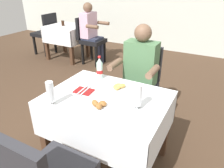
{
  "coord_description": "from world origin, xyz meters",
  "views": [
    {
      "loc": [
        0.92,
        -1.49,
        1.69
      ],
      "look_at": [
        0.1,
        0.03,
        0.83
      ],
      "focal_mm": 34.18,
      "sensor_mm": 36.0,
      "label": 1
    }
  ],
  "objects_px": {
    "plate_far_diner": "(118,88)",
    "background_chair_left": "(46,32)",
    "background_chair_right": "(90,38)",
    "cola_bottle_primary": "(100,69)",
    "napkin_cutlery_set": "(84,91)",
    "chair_far_diner_seat": "(139,82)",
    "beer_glass_left": "(51,94)",
    "beer_glass_middle": "(138,96)",
    "background_table_tumbler": "(63,23)",
    "background_patron": "(91,31)",
    "plate_near_camera": "(97,106)",
    "background_dining_table": "(67,35)",
    "main_dining_table": "(107,113)",
    "seated_diner_far": "(139,74)"
  },
  "relations": [
    {
      "from": "chair_far_diner_seat",
      "to": "beer_glass_middle",
      "type": "height_order",
      "value": "chair_far_diner_seat"
    },
    {
      "from": "napkin_cutlery_set",
      "to": "background_patron",
      "type": "distance_m",
      "value": 2.73
    },
    {
      "from": "background_patron",
      "to": "background_table_tumbler",
      "type": "xyz_separation_m",
      "value": [
        -0.71,
        -0.03,
        0.09
      ]
    },
    {
      "from": "plate_near_camera",
      "to": "beer_glass_left",
      "type": "distance_m",
      "value": 0.39
    },
    {
      "from": "background_dining_table",
      "to": "background_chair_right",
      "type": "xyz_separation_m",
      "value": [
        0.62,
        0.0,
        0.01
      ]
    },
    {
      "from": "chair_far_diner_seat",
      "to": "seated_diner_far",
      "type": "distance_m",
      "value": 0.19
    },
    {
      "from": "beer_glass_middle",
      "to": "background_table_tumbler",
      "type": "distance_m",
      "value": 3.56
    },
    {
      "from": "seated_diner_far",
      "to": "cola_bottle_primary",
      "type": "distance_m",
      "value": 0.5
    },
    {
      "from": "napkin_cutlery_set",
      "to": "beer_glass_left",
      "type": "bearing_deg",
      "value": -107.18
    },
    {
      "from": "beer_glass_middle",
      "to": "cola_bottle_primary",
      "type": "height_order",
      "value": "cola_bottle_primary"
    },
    {
      "from": "main_dining_table",
      "to": "background_table_tumbler",
      "type": "bearing_deg",
      "value": 136.59
    },
    {
      "from": "main_dining_table",
      "to": "chair_far_diner_seat",
      "type": "relative_size",
      "value": 1.1
    },
    {
      "from": "plate_far_diner",
      "to": "beer_glass_left",
      "type": "height_order",
      "value": "beer_glass_left"
    },
    {
      "from": "background_chair_left",
      "to": "background_patron",
      "type": "distance_m",
      "value": 1.29
    },
    {
      "from": "main_dining_table",
      "to": "background_chair_right",
      "type": "relative_size",
      "value": 1.1
    },
    {
      "from": "plate_near_camera",
      "to": "background_dining_table",
      "type": "height_order",
      "value": "plate_near_camera"
    },
    {
      "from": "beer_glass_left",
      "to": "background_dining_table",
      "type": "bearing_deg",
      "value": 127.44
    },
    {
      "from": "seated_diner_far",
      "to": "background_dining_table",
      "type": "relative_size",
      "value": 1.55
    },
    {
      "from": "cola_bottle_primary",
      "to": "background_patron",
      "type": "relative_size",
      "value": 0.19
    },
    {
      "from": "beer_glass_middle",
      "to": "background_table_tumbler",
      "type": "relative_size",
      "value": 1.96
    },
    {
      "from": "main_dining_table",
      "to": "background_table_tumbler",
      "type": "xyz_separation_m",
      "value": [
        -2.39,
        2.26,
        0.23
      ]
    },
    {
      "from": "seated_diner_far",
      "to": "plate_far_diner",
      "type": "xyz_separation_m",
      "value": [
        -0.01,
        -0.52,
        0.05
      ]
    },
    {
      "from": "beer_glass_left",
      "to": "background_table_tumbler",
      "type": "xyz_separation_m",
      "value": [
        -2.06,
        2.59,
        -0.05
      ]
    },
    {
      "from": "seated_diner_far",
      "to": "napkin_cutlery_set",
      "type": "xyz_separation_m",
      "value": [
        -0.26,
        -0.7,
        0.04
      ]
    },
    {
      "from": "background_dining_table",
      "to": "background_table_tumbler",
      "type": "xyz_separation_m",
      "value": [
        -0.05,
        -0.03,
        0.26
      ]
    },
    {
      "from": "beer_glass_left",
      "to": "plate_far_diner",
      "type": "bearing_deg",
      "value": 54.69
    },
    {
      "from": "cola_bottle_primary",
      "to": "beer_glass_middle",
      "type": "bearing_deg",
      "value": -31.94
    },
    {
      "from": "seated_diner_far",
      "to": "beer_glass_left",
      "type": "xyz_separation_m",
      "value": [
        -0.36,
        -1.02,
        0.14
      ]
    },
    {
      "from": "background_chair_right",
      "to": "background_table_tumbler",
      "type": "relative_size",
      "value": 8.82
    },
    {
      "from": "chair_far_diner_seat",
      "to": "beer_glass_left",
      "type": "height_order",
      "value": "chair_far_diner_seat"
    },
    {
      "from": "main_dining_table",
      "to": "seated_diner_far",
      "type": "bearing_deg",
      "value": 87.49
    },
    {
      "from": "plate_far_diner",
      "to": "background_chair_left",
      "type": "distance_m",
      "value": 3.67
    },
    {
      "from": "background_chair_right",
      "to": "cola_bottle_primary",
      "type": "bearing_deg",
      "value": -53.53
    },
    {
      "from": "seated_diner_far",
      "to": "background_dining_table",
      "type": "xyz_separation_m",
      "value": [
        -2.37,
        1.61,
        -0.17
      ]
    },
    {
      "from": "seated_diner_far",
      "to": "beer_glass_left",
      "type": "height_order",
      "value": "seated_diner_far"
    },
    {
      "from": "napkin_cutlery_set",
      "to": "background_chair_left",
      "type": "bearing_deg",
      "value": 139.7
    },
    {
      "from": "main_dining_table",
      "to": "background_patron",
      "type": "bearing_deg",
      "value": 126.19
    },
    {
      "from": "beer_glass_middle",
      "to": "background_chair_left",
      "type": "height_order",
      "value": "background_chair_left"
    },
    {
      "from": "plate_near_camera",
      "to": "background_patron",
      "type": "xyz_separation_m",
      "value": [
        -1.7,
        2.49,
        -0.05
      ]
    },
    {
      "from": "background_chair_left",
      "to": "background_chair_right",
      "type": "bearing_deg",
      "value": 0.0
    },
    {
      "from": "chair_far_diner_seat",
      "to": "beer_glass_left",
      "type": "relative_size",
      "value": 4.62
    },
    {
      "from": "cola_bottle_primary",
      "to": "napkin_cutlery_set",
      "type": "distance_m",
      "value": 0.33
    },
    {
      "from": "napkin_cutlery_set",
      "to": "background_chair_left",
      "type": "height_order",
      "value": "background_chair_left"
    },
    {
      "from": "main_dining_table",
      "to": "napkin_cutlery_set",
      "type": "height_order",
      "value": "napkin_cutlery_set"
    },
    {
      "from": "main_dining_table",
      "to": "seated_diner_far",
      "type": "distance_m",
      "value": 0.7
    },
    {
      "from": "beer_glass_left",
      "to": "background_dining_table",
      "type": "height_order",
      "value": "beer_glass_left"
    },
    {
      "from": "napkin_cutlery_set",
      "to": "background_chair_left",
      "type": "xyz_separation_m",
      "value": [
        -2.72,
        2.31,
        -0.2
      ]
    },
    {
      "from": "plate_far_diner",
      "to": "beer_glass_middle",
      "type": "bearing_deg",
      "value": -37.59
    },
    {
      "from": "plate_near_camera",
      "to": "background_chair_right",
      "type": "height_order",
      "value": "background_chair_right"
    },
    {
      "from": "seated_diner_far",
      "to": "napkin_cutlery_set",
      "type": "distance_m",
      "value": 0.75
    }
  ]
}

